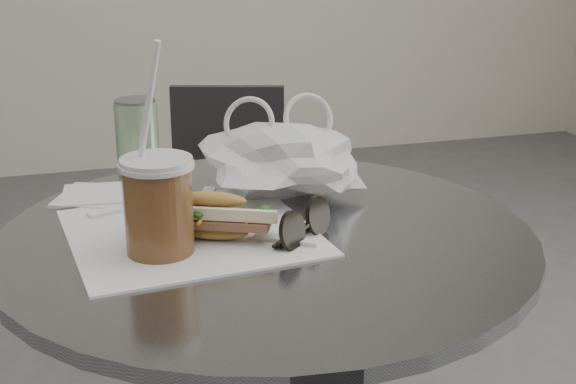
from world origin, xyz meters
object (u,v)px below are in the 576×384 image
object	(u,v)px
drink_can	(137,140)
iced_coffee	(158,205)
chair_far	(226,246)
banh_mi	(213,217)
sunglasses	(304,226)

from	to	relation	value
drink_can	iced_coffee	bearing A→B (deg)	-91.57
chair_far	banh_mi	size ratio (longest dim) A/B	3.55
iced_coffee	sunglasses	world-z (taller)	iced_coffee
sunglasses	chair_far	bearing A→B (deg)	43.25
iced_coffee	drink_can	bearing A→B (deg)	88.43
iced_coffee	sunglasses	bearing A→B (deg)	-2.72
sunglasses	drink_can	distance (m)	0.39
chair_far	iced_coffee	bearing A→B (deg)	90.06
chair_far	sunglasses	world-z (taller)	sunglasses
sunglasses	drink_can	bearing A→B (deg)	76.96
chair_far	banh_mi	bearing A→B (deg)	93.99
drink_can	banh_mi	bearing A→B (deg)	-77.69
chair_far	sunglasses	bearing A→B (deg)	101.35
chair_far	drink_can	distance (m)	0.83
chair_far	banh_mi	xyz separation A→B (m)	(-0.21, -0.93, 0.44)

